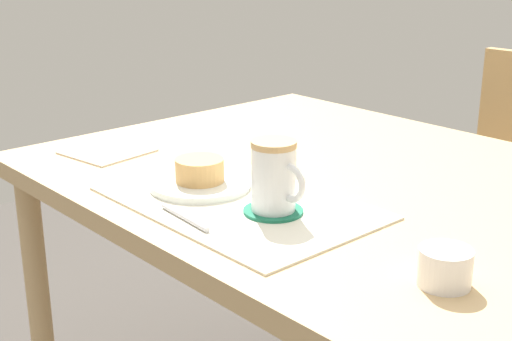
% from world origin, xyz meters
% --- Properties ---
extents(dining_table, '(1.18, 0.89, 0.74)m').
position_xyz_m(dining_table, '(0.00, 0.00, 0.66)').
color(dining_table, tan).
rests_on(dining_table, ground_plane).
extents(placemat, '(0.46, 0.30, 0.00)m').
position_xyz_m(placemat, '(-0.02, -0.24, 0.74)').
color(placemat, silver).
rests_on(placemat, dining_table).
extents(pastry_plate, '(0.18, 0.18, 0.01)m').
position_xyz_m(pastry_plate, '(-0.12, -0.25, 0.75)').
color(pastry_plate, silver).
rests_on(pastry_plate, placemat).
extents(pastry, '(0.09, 0.09, 0.04)m').
position_xyz_m(pastry, '(-0.12, -0.25, 0.77)').
color(pastry, '#E0A860').
rests_on(pastry, pastry_plate).
extents(coffee_coaster, '(0.10, 0.10, 0.00)m').
position_xyz_m(coffee_coaster, '(0.06, -0.24, 0.74)').
color(coffee_coaster, '#196B4C').
rests_on(coffee_coaster, placemat).
extents(coffee_mug, '(0.11, 0.07, 0.12)m').
position_xyz_m(coffee_mug, '(0.06, -0.24, 0.80)').
color(coffee_mug, white).
rests_on(coffee_mug, coffee_coaster).
extents(teaspoon, '(0.13, 0.02, 0.01)m').
position_xyz_m(teaspoon, '(-0.01, -0.36, 0.74)').
color(teaspoon, silver).
rests_on(teaspoon, placemat).
extents(paper_napkin, '(0.17, 0.17, 0.00)m').
position_xyz_m(paper_napkin, '(-0.43, -0.25, 0.74)').
color(paper_napkin, silver).
rests_on(paper_napkin, dining_table).
extents(sugar_bowl, '(0.07, 0.07, 0.05)m').
position_xyz_m(sugar_bowl, '(0.38, -0.24, 0.76)').
color(sugar_bowl, white).
rests_on(sugar_bowl, dining_table).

